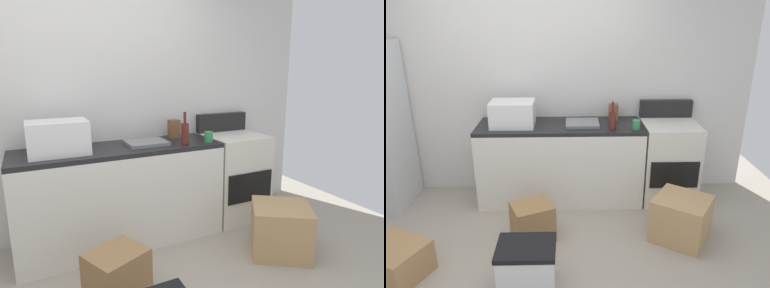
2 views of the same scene
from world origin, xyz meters
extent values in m
cube|color=silver|center=(0.00, 1.55, 1.30)|extent=(5.00, 0.10, 2.60)
cube|color=silver|center=(0.30, 1.20, 0.43)|extent=(1.80, 0.60, 0.86)
cube|color=black|center=(0.30, 1.20, 0.88)|extent=(1.80, 0.60, 0.04)
cube|color=silver|center=(1.52, 1.20, 0.45)|extent=(0.60, 0.60, 0.90)
cube|color=black|center=(1.52, 0.90, 0.42)|extent=(0.52, 0.02, 0.30)
cube|color=black|center=(1.52, 1.46, 1.00)|extent=(0.60, 0.08, 0.20)
cube|color=white|center=(-0.20, 1.17, 1.04)|extent=(0.46, 0.34, 0.27)
cube|color=slate|center=(0.54, 1.20, 0.92)|extent=(0.36, 0.32, 0.03)
cylinder|color=#591E19|center=(0.85, 1.01, 1.00)|extent=(0.07, 0.07, 0.20)
cylinder|color=#591E19|center=(0.85, 1.01, 1.15)|extent=(0.03, 0.03, 0.10)
cylinder|color=#338C4C|center=(1.10, 1.02, 0.95)|extent=(0.08, 0.08, 0.10)
cube|color=brown|center=(0.90, 1.36, 0.99)|extent=(0.10, 0.10, 0.18)
cube|color=olive|center=(0.04, 0.41, 0.18)|extent=(0.46, 0.44, 0.36)
cube|color=tan|center=(1.46, 0.37, 0.21)|extent=(0.65, 0.65, 0.43)
camera|label=1|loc=(-0.40, -1.58, 1.55)|focal=30.26mm
camera|label=2|loc=(0.40, -2.60, 2.11)|focal=34.15mm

